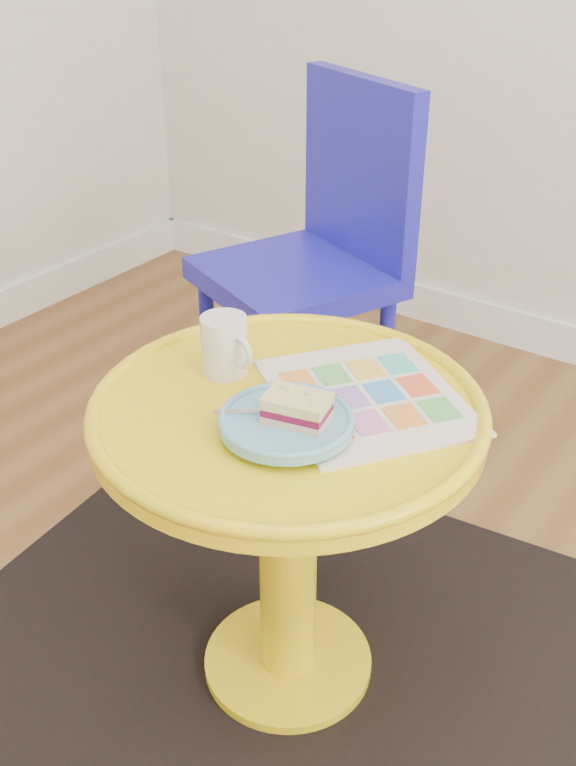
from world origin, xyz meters
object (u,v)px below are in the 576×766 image
Objects in this scene: side_table at (288,490)px; mug at (225,344)px; newspaper at (367,396)px; chair at (320,249)px; plate at (286,423)px.

mug is at bearing 169.71° from side_table.
newspaper is 0.24m from mug.
side_table is at bearing 3.72° from mug.
newspaper is at bearing -28.83° from chair.
chair reaches higher than side_table.
mug is 0.55× the size of plate.
chair is 0.77m from newspaper.
chair is at bearing 120.17° from plate.
plate is (-0.04, -0.15, 0.02)m from newspaper.
mug is 0.21m from plate.
chair is 2.82× the size of newspaper.
plate is at bearing -12.09° from mug.
plate reaches higher than newspaper.
chair is 8.41× the size of mug.
side_table is 3.12× the size of plate.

